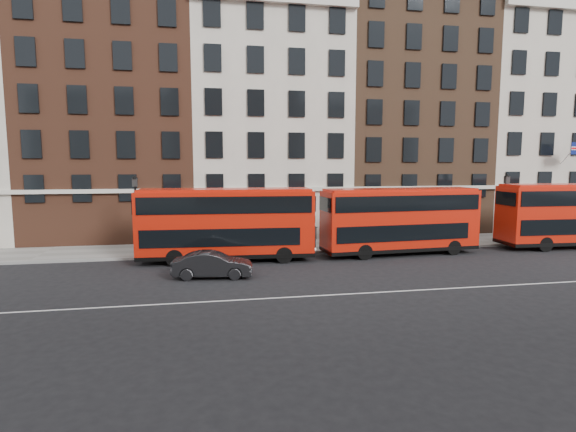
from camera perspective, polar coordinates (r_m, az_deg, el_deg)
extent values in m
plane|color=black|center=(23.54, 3.61, -8.64)|extent=(120.00, 120.00, 0.00)
cube|color=gray|center=(33.55, -0.77, -3.88)|extent=(80.00, 5.00, 0.15)
cube|color=gray|center=(31.14, 0.01, -4.69)|extent=(80.00, 0.30, 0.16)
cube|color=white|center=(21.68, 4.92, -9.99)|extent=(70.00, 0.12, 0.01)
cube|color=brown|center=(40.95, -21.15, 12.94)|extent=(12.80, 10.00, 22.00)
cube|color=#B1AB9C|center=(40.54, -2.62, 11.31)|extent=(12.80, 10.00, 19.00)
cube|color=brown|center=(44.24, 14.41, 12.02)|extent=(12.80, 10.00, 21.00)
cube|color=#B5AC9C|center=(50.87, 27.81, 10.17)|extent=(12.80, 10.00, 20.00)
cube|color=beige|center=(48.58, 32.58, 21.65)|extent=(12.80, 0.50, 0.80)
cube|color=red|center=(28.81, -7.83, -0.94)|extent=(11.10, 3.21, 4.13)
cube|color=black|center=(29.13, -7.77, -4.72)|extent=(11.11, 3.26, 0.25)
cube|color=black|center=(28.92, -8.43, -2.33)|extent=(9.85, 3.23, 1.10)
cube|color=black|center=(28.67, -7.87, 1.60)|extent=(10.69, 3.27, 1.05)
cube|color=red|center=(28.61, -7.90, 3.27)|extent=(10.78, 2.99, 0.19)
cube|color=black|center=(29.40, 3.04, -2.33)|extent=(0.21, 2.30, 1.36)
cube|color=black|center=(29.25, 3.06, -0.16)|extent=(0.19, 1.99, 0.44)
cylinder|color=black|center=(28.17, -0.51, -4.99)|extent=(1.06, 0.35, 1.05)
cylinder|color=black|center=(30.45, -1.04, -4.10)|extent=(1.06, 0.35, 1.05)
cylinder|color=black|center=(28.18, -14.20, -5.18)|extent=(1.06, 0.35, 1.05)
cylinder|color=black|center=(30.46, -13.68, -4.29)|extent=(1.06, 0.35, 1.05)
cube|color=red|center=(31.63, 14.03, -0.50)|extent=(10.88, 3.23, 4.04)
cube|color=black|center=(31.91, 13.93, -3.88)|extent=(10.88, 3.27, 0.25)
cube|color=black|center=(31.57, 13.50, -1.76)|extent=(9.66, 3.23, 1.07)
cube|color=black|center=(31.50, 14.09, 1.76)|extent=(10.47, 3.28, 1.02)
cube|color=red|center=(31.44, 14.13, 3.25)|extent=(10.56, 3.00, 0.18)
cube|color=black|center=(34.59, 21.92, -1.51)|extent=(0.22, 2.25, 1.33)
cube|color=black|center=(34.47, 22.00, 0.29)|extent=(0.20, 1.94, 0.43)
cylinder|color=black|center=(32.73, 20.27, -3.78)|extent=(1.04, 0.35, 1.02)
cylinder|color=black|center=(34.61, 18.14, -3.15)|extent=(1.04, 0.35, 1.02)
cylinder|color=black|center=(29.57, 9.71, -4.55)|extent=(1.04, 0.35, 1.02)
cylinder|color=black|center=(31.64, 8.03, -3.78)|extent=(1.04, 0.35, 1.02)
cube|color=red|center=(39.36, 32.60, 0.17)|extent=(11.28, 3.05, 4.21)
cube|color=black|center=(39.60, 32.42, -2.68)|extent=(11.28, 3.09, 0.26)
cube|color=black|center=(39.23, 32.18, -0.88)|extent=(10.00, 3.09, 1.12)
cube|color=black|center=(39.26, 32.72, 2.06)|extent=(10.85, 3.12, 1.07)
cylinder|color=black|center=(36.66, 29.86, -3.14)|extent=(1.08, 0.34, 1.07)
cylinder|color=black|center=(38.53, 27.66, -2.58)|extent=(1.08, 0.34, 1.07)
imported|color=black|center=(25.01, -9.55, -6.12)|extent=(4.48, 2.03, 1.43)
cylinder|color=black|center=(31.20, -18.70, -0.61)|extent=(0.14, 0.14, 4.60)
cylinder|color=black|center=(31.50, -18.56, -4.22)|extent=(0.32, 0.32, 0.60)
cube|color=#262626|center=(30.99, -18.87, 4.07)|extent=(0.32, 0.32, 0.55)
cone|color=black|center=(30.98, -18.90, 4.71)|extent=(0.44, 0.44, 0.25)
cylinder|color=black|center=(38.05, 25.84, 0.32)|extent=(0.14, 0.14, 4.60)
cylinder|color=black|center=(38.29, 25.69, -2.65)|extent=(0.32, 0.32, 0.60)
cube|color=#262626|center=(37.88, 26.03, 4.16)|extent=(0.32, 0.32, 0.55)
cone|color=black|center=(37.87, 26.06, 4.69)|extent=(0.44, 0.44, 0.25)
cylinder|color=black|center=(41.66, 31.48, -0.89)|extent=(0.12, 0.12, 2.60)
cube|color=black|center=(41.39, 31.75, 1.28)|extent=(0.25, 0.30, 0.75)
sphere|color=red|center=(41.25, 31.92, 1.56)|extent=(0.14, 0.14, 0.14)
sphere|color=#0C9919|center=(41.29, 31.89, 0.96)|extent=(0.14, 0.14, 0.14)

